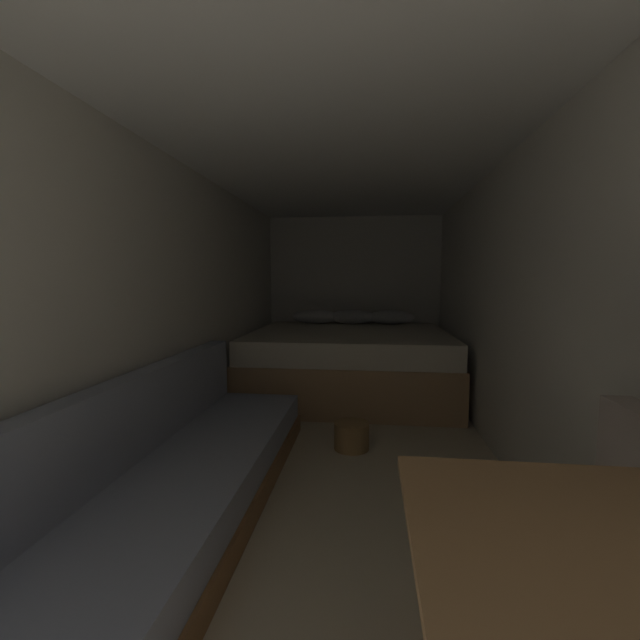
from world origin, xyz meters
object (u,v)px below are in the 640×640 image
at_px(sofa_left, 161,492).
at_px(dinette_table, 576,582).
at_px(bed, 350,361).
at_px(wicker_basket, 351,436).

relative_size(sofa_left, dinette_table, 4.00).
bearing_deg(bed, sofa_left, -106.11).
bearing_deg(wicker_basket, sofa_left, -126.62).
height_order(bed, dinette_table, bed).
distance_m(sofa_left, dinette_table, 1.78).
height_order(sofa_left, wicker_basket, sofa_left).
distance_m(bed, dinette_table, 3.76).
bearing_deg(sofa_left, wicker_basket, 53.38).
distance_m(bed, wicker_basket, 1.56).
bearing_deg(wicker_basket, dinette_table, -75.97).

